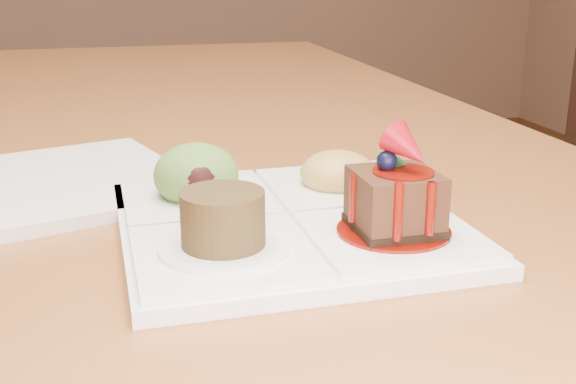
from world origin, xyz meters
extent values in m
cube|color=#9E5D28|center=(0.00, 0.00, 0.73)|extent=(1.00, 1.80, 0.04)
cylinder|color=#9E5D28|center=(0.44, 0.84, 0.35)|extent=(0.06, 0.06, 0.71)
cube|color=black|center=(0.66, 0.01, 0.45)|extent=(0.44, 0.44, 0.04)
cylinder|color=black|center=(0.85, 0.19, 0.21)|extent=(0.04, 0.04, 0.43)
cylinder|color=black|center=(0.49, 0.20, 0.21)|extent=(0.04, 0.04, 0.43)
cube|color=white|center=(0.10, -0.47, 0.76)|extent=(0.27, 0.27, 0.01)
cube|color=white|center=(0.16, -0.53, 0.77)|extent=(0.13, 0.13, 0.01)
cube|color=white|center=(0.03, -0.53, 0.77)|extent=(0.13, 0.13, 0.01)
cube|color=white|center=(0.03, -0.40, 0.77)|extent=(0.13, 0.13, 0.01)
cube|color=white|center=(0.16, -0.40, 0.77)|extent=(0.13, 0.13, 0.01)
cylinder|color=#5C0903|center=(0.16, -0.53, 0.77)|extent=(0.09, 0.09, 0.00)
cube|color=black|center=(0.16, -0.53, 0.77)|extent=(0.06, 0.06, 0.01)
cube|color=#3A1E10|center=(0.16, -0.53, 0.80)|extent=(0.06, 0.06, 0.04)
cylinder|color=#5C0903|center=(0.16, -0.53, 0.82)|extent=(0.05, 0.05, 0.00)
sphere|color=black|center=(0.16, -0.53, 0.82)|extent=(0.02, 0.02, 0.02)
cone|color=maroon|center=(0.17, -0.54, 0.83)|extent=(0.04, 0.05, 0.04)
cube|color=#104219|center=(0.16, -0.52, 0.82)|extent=(0.02, 0.02, 0.01)
cube|color=#104219|center=(0.16, -0.51, 0.82)|extent=(0.01, 0.02, 0.01)
cylinder|color=#5C0903|center=(0.15, -0.56, 0.80)|extent=(0.01, 0.01, 0.04)
cylinder|color=#5C0903|center=(0.18, -0.56, 0.80)|extent=(0.01, 0.01, 0.04)
cylinder|color=#5C0903|center=(0.13, -0.52, 0.80)|extent=(0.01, 0.01, 0.04)
cylinder|color=white|center=(0.03, -0.53, 0.77)|extent=(0.09, 0.09, 0.00)
cylinder|color=#431F13|center=(0.03, -0.53, 0.79)|extent=(0.06, 0.06, 0.04)
cylinder|color=#4F2911|center=(0.03, -0.53, 0.80)|extent=(0.05, 0.05, 0.00)
ellipsoid|color=#588034|center=(0.03, -0.40, 0.79)|extent=(0.07, 0.07, 0.06)
ellipsoid|color=black|center=(0.03, -0.43, 0.79)|extent=(0.04, 0.03, 0.03)
ellipsoid|color=gold|center=(0.16, -0.40, 0.78)|extent=(0.07, 0.07, 0.04)
cube|color=#D4440F|center=(0.18, -0.39, 0.78)|extent=(0.02, 0.02, 0.01)
cube|color=#3E7519|center=(0.16, -0.39, 0.78)|extent=(0.02, 0.02, 0.02)
cube|color=#D4440F|center=(0.14, -0.39, 0.78)|extent=(0.02, 0.02, 0.02)
cube|color=#3E7519|center=(0.15, -0.41, 0.78)|extent=(0.02, 0.02, 0.01)
cube|color=#D4440F|center=(0.17, -0.42, 0.78)|extent=(0.02, 0.02, 0.02)
cube|color=white|center=(-0.09, -0.30, 0.76)|extent=(0.30, 0.30, 0.01)
camera|label=1|loc=(-0.04, -1.00, 0.96)|focal=45.00mm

